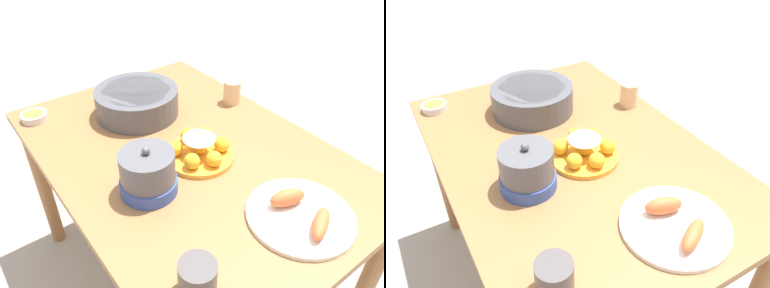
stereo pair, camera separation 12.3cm
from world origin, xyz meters
The scene contains 9 objects.
ground_plane centered at (0.00, 0.00, 0.00)m, with size 12.00×12.00×0.00m, color #9E9384.
dining_table centered at (0.00, 0.00, 0.62)m, with size 1.24×0.85×0.72m.
cake_plate centered at (-0.06, -0.01, 0.75)m, with size 0.23×0.23×0.08m.
serving_bowl centered at (0.31, 0.01, 0.78)m, with size 0.32×0.32×0.10m.
sauce_bowl centered at (0.50, 0.35, 0.74)m, with size 0.10×0.10×0.03m.
seafood_platter centered at (-0.44, -0.07, 0.74)m, with size 0.29×0.29×0.06m.
cup_near centered at (0.15, -0.35, 0.77)m, with size 0.07×0.07×0.09m.
cup_far centered at (-0.45, 0.29, 0.77)m, with size 0.09×0.09×0.09m.
warming_pot centered at (-0.10, 0.20, 0.79)m, with size 0.17×0.17×0.16m.
Camera 1 is at (-0.83, 0.59, 1.48)m, focal length 35.00 mm.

